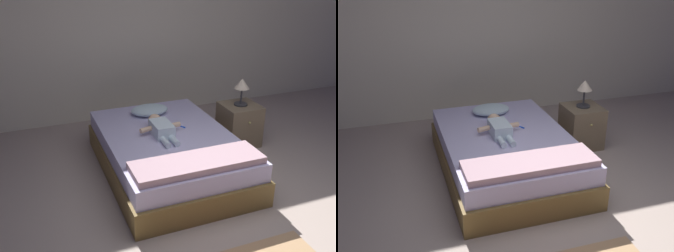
# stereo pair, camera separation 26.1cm
# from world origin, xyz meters

# --- Properties ---
(ground_plane) EXTENTS (8.00, 8.00, 0.00)m
(ground_plane) POSITION_xyz_m (0.00, 0.00, 0.00)
(ground_plane) COLOR #B09C90
(wall_behind_bed) EXTENTS (8.00, 0.12, 2.78)m
(wall_behind_bed) POSITION_xyz_m (0.00, 3.00, 1.39)
(wall_behind_bed) COLOR beige
(wall_behind_bed) RESTS_ON ground_plane
(bed) EXTENTS (1.41, 2.07, 0.46)m
(bed) POSITION_xyz_m (-0.25, 1.12, 0.23)
(bed) COLOR brown
(bed) RESTS_ON ground_plane
(pillow) EXTENTS (0.46, 0.33, 0.12)m
(pillow) POSITION_xyz_m (-0.25, 1.76, 0.52)
(pillow) COLOR silver
(pillow) RESTS_ON bed
(baby) EXTENTS (0.48, 0.64, 0.16)m
(baby) POSITION_xyz_m (-0.32, 1.17, 0.53)
(baby) COLOR silver
(baby) RESTS_ON bed
(toothbrush) EXTENTS (0.08, 0.14, 0.02)m
(toothbrush) POSITION_xyz_m (-0.04, 1.28, 0.47)
(toothbrush) COLOR blue
(toothbrush) RESTS_ON bed
(nightstand) EXTENTS (0.45, 0.48, 0.54)m
(nightstand) POSITION_xyz_m (0.87, 1.46, 0.27)
(nightstand) COLOR #7A674D
(nightstand) RESTS_ON ground_plane
(lamp) EXTENTS (0.19, 0.19, 0.34)m
(lamp) POSITION_xyz_m (0.87, 1.46, 0.78)
(lamp) COLOR #333338
(lamp) RESTS_ON nightstand
(blanket) EXTENTS (1.27, 0.40, 0.07)m
(blanket) POSITION_xyz_m (-0.25, 0.37, 0.50)
(blanket) COLOR #B18E98
(blanket) RESTS_ON bed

